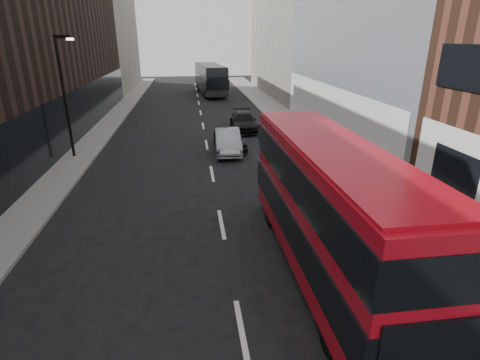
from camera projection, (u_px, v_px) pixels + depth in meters
name	position (u px, v px, depth m)	size (l,w,h in m)	color
sidewalk_right	(292.00, 125.00, 31.67)	(3.00, 80.00, 0.15)	slate
sidewalk_left	(103.00, 131.00, 29.75)	(2.00, 80.00, 0.15)	slate
building_victorian	(286.00, 15.00, 46.32)	(6.50, 24.00, 21.00)	#66615A
building_left_mid	(61.00, 38.00, 31.47)	(5.00, 24.00, 14.00)	black
building_left_far	(111.00, 41.00, 52.02)	(5.00, 20.00, 13.00)	#66615A
street_lamp	(65.00, 89.00, 21.77)	(1.06, 0.22, 7.00)	black
red_bus	(329.00, 204.00, 11.28)	(2.51, 10.42, 4.20)	#B30B18
grey_bus	(210.00, 78.00, 48.69)	(3.75, 11.82, 3.76)	black
car_a	(230.00, 138.00, 25.05)	(1.67, 4.14, 1.41)	black
car_b	(228.00, 141.00, 24.18)	(1.57, 4.50, 1.48)	gray
car_c	(243.00, 122.00, 29.98)	(1.97, 4.84, 1.40)	black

